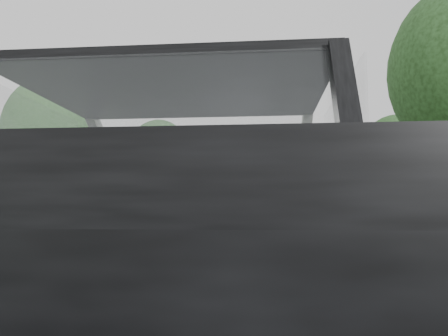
% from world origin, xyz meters
% --- Properties ---
extents(ground, '(140.00, 140.00, 0.00)m').
position_xyz_m(ground, '(0.00, 0.00, 0.00)').
color(ground, '#3A3A3E').
rests_on(ground, ground).
extents(subject_car, '(1.80, 4.00, 1.45)m').
position_xyz_m(subject_car, '(0.00, 0.00, 0.72)').
color(subject_car, black).
rests_on(subject_car, ground).
extents(dashboard, '(1.58, 0.45, 0.30)m').
position_xyz_m(dashboard, '(0.00, 0.62, 0.85)').
color(dashboard, black).
rests_on(dashboard, subject_car).
extents(driver_seat, '(0.50, 0.72, 0.42)m').
position_xyz_m(driver_seat, '(-0.40, -0.29, 0.88)').
color(driver_seat, black).
rests_on(driver_seat, subject_car).
extents(passenger_seat, '(0.50, 0.72, 0.42)m').
position_xyz_m(passenger_seat, '(0.40, -0.29, 0.88)').
color(passenger_seat, black).
rests_on(passenger_seat, subject_car).
extents(steering_wheel, '(0.36, 0.36, 0.04)m').
position_xyz_m(steering_wheel, '(-0.40, 0.33, 0.92)').
color(steering_wheel, black).
rests_on(steering_wheel, dashboard).
extents(cat, '(0.61, 0.19, 0.27)m').
position_xyz_m(cat, '(0.30, 0.61, 1.09)').
color(cat, '#9495A1').
rests_on(cat, dashboard).
extents(guardrail, '(0.05, 90.00, 0.32)m').
position_xyz_m(guardrail, '(4.30, 10.00, 0.58)').
color(guardrail, gray).
rests_on(guardrail, ground).
extents(other_car, '(2.14, 4.77, 1.53)m').
position_xyz_m(other_car, '(-0.57, 18.32, 0.77)').
color(other_car, '#B9B9B9').
rests_on(other_car, ground).
extents(highway_sign, '(0.44, 0.94, 2.43)m').
position_xyz_m(highway_sign, '(5.55, 25.57, 1.22)').
color(highway_sign, '#185726').
rests_on(highway_sign, ground).
extents(utility_pole, '(0.31, 0.31, 8.30)m').
position_xyz_m(utility_pole, '(8.10, 19.97, 4.15)').
color(utility_pole, brown).
rests_on(utility_pole, ground).
extents(tree_2, '(6.15, 6.15, 7.25)m').
position_xyz_m(tree_2, '(9.65, 28.51, 3.62)').
color(tree_2, '#1A3213').
rests_on(tree_2, ground).
extents(tree_3, '(6.46, 6.46, 8.20)m').
position_xyz_m(tree_3, '(14.28, 39.26, 4.10)').
color(tree_3, '#1A3213').
rests_on(tree_3, ground).
extents(tree_5, '(5.79, 5.79, 7.48)m').
position_xyz_m(tree_5, '(-10.50, 18.57, 3.74)').
color(tree_5, '#1A3213').
rests_on(tree_5, ground).
extents(tree_6, '(6.54, 6.54, 7.61)m').
position_xyz_m(tree_6, '(-7.74, 30.35, 3.80)').
color(tree_6, '#1A3213').
rests_on(tree_6, ground).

